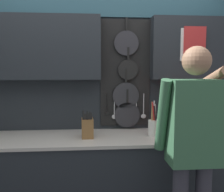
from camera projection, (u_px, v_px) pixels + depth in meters
base_cabinet_counter at (107, 181)px, 2.49m from camera, size 2.61×0.64×0.91m
back_wall_unit at (104, 75)px, 2.66m from camera, size 3.18×0.23×2.49m
microwave at (194, 119)px, 2.47m from camera, size 0.50×0.35×0.32m
knife_block at (87, 128)px, 2.39m from camera, size 0.12×0.16×0.26m
utensil_crock at (153, 126)px, 2.44m from camera, size 0.10×0.10×0.35m
person at (193, 139)px, 1.88m from camera, size 0.54×0.66×1.73m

